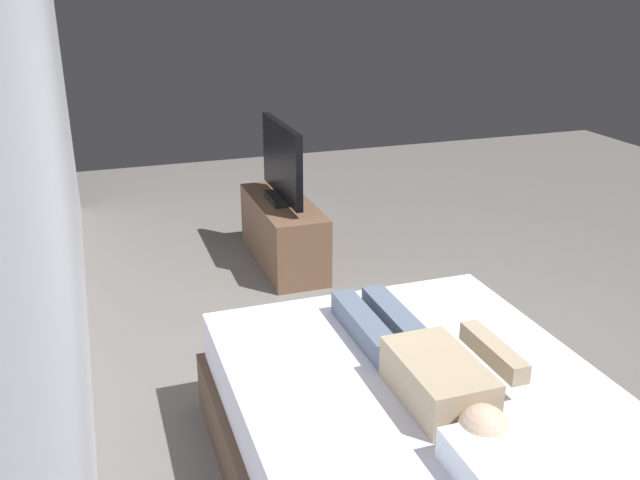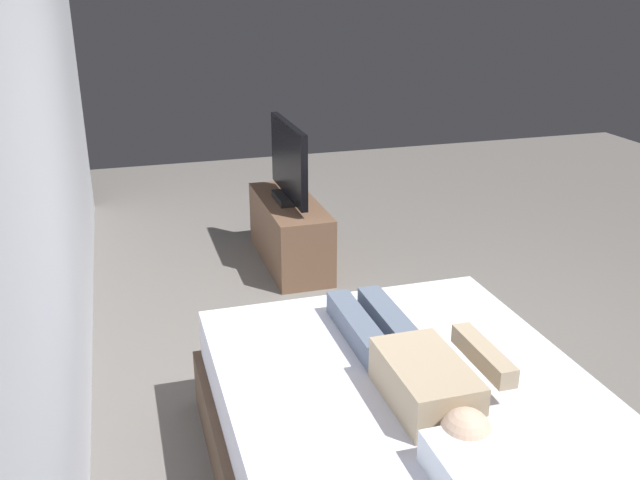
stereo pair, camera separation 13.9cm
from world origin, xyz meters
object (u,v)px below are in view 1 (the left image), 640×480
object	(u,v)px
tv_stand	(283,233)
remote	(491,346)
person	(426,364)
tv	(282,164)
bed	(422,443)
pillow	(519,476)

from	to	relation	value
tv_stand	remote	bearing A→B (deg)	-173.90
person	tv	distance (m)	2.61
bed	pillow	xyz separation A→B (m)	(-0.64, 0.00, 0.34)
tv	pillow	bearing A→B (deg)	177.31
remote	tv_stand	world-z (taller)	remote
person	remote	xyz separation A→B (m)	(0.15, -0.40, -0.07)
tv	tv_stand	bearing A→B (deg)	165.96
person	tv	bearing A→B (deg)	-3.14
pillow	remote	world-z (taller)	pillow
bed	person	size ratio (longest dim) A/B	1.53
bed	remote	size ratio (longest dim) A/B	12.84
bed	remote	xyz separation A→B (m)	(0.18, -0.42, 0.29)
bed	tv	bearing A→B (deg)	-3.34
bed	pillow	world-z (taller)	pillow
pillow	tv	size ratio (longest dim) A/B	0.55
remote	tv	size ratio (longest dim) A/B	0.17
remote	tv_stand	size ratio (longest dim) A/B	0.14
person	tv_stand	bearing A→B (deg)	-3.14
tv	person	bearing A→B (deg)	176.86
bed	tv_stand	xyz separation A→B (m)	(2.63, -0.15, -0.01)
remote	tv	bearing A→B (deg)	6.10
pillow	remote	bearing A→B (deg)	-26.81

